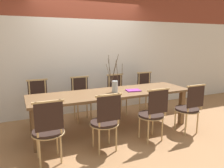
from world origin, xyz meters
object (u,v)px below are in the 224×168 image
chair_far_center (117,93)px  dining_table (112,97)px  vase_centerpiece (115,85)px  book_stack (133,90)px  chair_near_center (153,113)px

chair_far_center → dining_table: bearing=57.9°
vase_centerpiece → book_stack: vase_centerpiece is taller
book_stack → vase_centerpiece: bearing=170.9°
dining_table → book_stack: size_ratio=10.49×
book_stack → chair_far_center: bearing=86.8°
dining_table → chair_near_center: size_ratio=3.27×
dining_table → chair_far_center: size_ratio=3.27×
dining_table → vase_centerpiece: size_ratio=4.34×
dining_table → book_stack: 0.42m
dining_table → vase_centerpiece: (0.05, -0.02, 0.21)m
book_stack → dining_table: bearing=168.7°
chair_near_center → vase_centerpiece: bearing=118.5°
chair_far_center → vase_centerpiece: vase_centerpiece is taller
chair_near_center → vase_centerpiece: vase_centerpiece is taller
chair_near_center → vase_centerpiece: (-0.37, 0.69, 0.36)m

